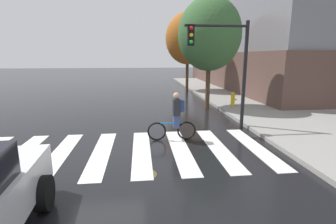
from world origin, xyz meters
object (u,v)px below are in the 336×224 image
at_px(traffic_light_near, 225,57).
at_px(street_tree_mid, 188,39).
at_px(manhole_cover, 144,174).
at_px(street_tree_near, 209,34).
at_px(fire_hydrant, 233,99).
at_px(cyclist, 175,117).

xyz_separation_m(traffic_light_near, street_tree_mid, (0.67, 11.34, 1.44)).
height_order(manhole_cover, traffic_light_near, traffic_light_near).
relative_size(manhole_cover, street_tree_mid, 0.10).
xyz_separation_m(street_tree_near, street_tree_mid, (0.18, 7.21, 0.27)).
height_order(manhole_cover, fire_hydrant, fire_hydrant).
bearing_deg(traffic_light_near, manhole_cover, -130.73).
relative_size(traffic_light_near, street_tree_near, 0.70).
xyz_separation_m(manhole_cover, traffic_light_near, (3.18, 3.69, 2.86)).
xyz_separation_m(fire_hydrant, street_tree_near, (-1.47, 0.04, 3.50)).
height_order(manhole_cover, street_tree_near, street_tree_near).
relative_size(manhole_cover, cyclist, 0.37).
distance_m(traffic_light_near, street_tree_near, 4.32).
bearing_deg(fire_hydrant, manhole_cover, -123.47).
bearing_deg(cyclist, street_tree_mid, 77.68).
relative_size(manhole_cover, fire_hydrant, 0.82).
bearing_deg(manhole_cover, traffic_light_near, 49.27).
height_order(fire_hydrant, street_tree_near, street_tree_near).
bearing_deg(street_tree_mid, fire_hydrant, -79.87).
distance_m(manhole_cover, street_tree_mid, 16.10).
distance_m(cyclist, traffic_light_near, 3.07).
bearing_deg(street_tree_near, traffic_light_near, -96.89).
relative_size(street_tree_near, street_tree_mid, 0.94).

